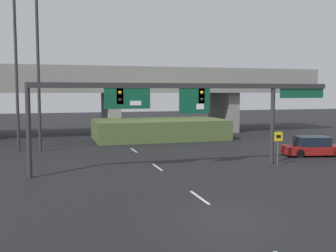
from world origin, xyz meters
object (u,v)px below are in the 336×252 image
Objects in this scene: parked_sedan_near_right at (313,147)px; speed_limit_sign at (278,143)px; highway_light_pole_near at (38,66)px; highway_light_pole_far at (16,50)px; signal_gantry at (184,98)px.

speed_limit_sign is at bearing -136.92° from parked_sedan_near_right.
parked_sedan_near_right is at bearing -21.90° from highway_light_pole_near.
highway_light_pole_far reaches higher than highway_light_pole_near.
speed_limit_sign is (6.24, -0.87, -2.98)m from signal_gantry.
highway_light_pole_far is 3.24× the size of parked_sedan_near_right.
signal_gantry reaches higher than parked_sedan_near_right.
highway_light_pole_far reaches higher than parked_sedan_near_right.
highway_light_pole_near is 0.83× the size of highway_light_pole_far.
signal_gantry is at bearing 172.08° from speed_limit_sign.
speed_limit_sign reaches higher than parked_sedan_near_right.
highway_light_pole_near reaches higher than parked_sedan_near_right.
highway_light_pole_near is at bearing 143.94° from speed_limit_sign.
speed_limit_sign is 21.97m from highway_light_pole_far.
highway_light_pole_far reaches higher than speed_limit_sign.
parked_sedan_near_right is (21.82, -9.35, -7.63)m from highway_light_pole_far.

